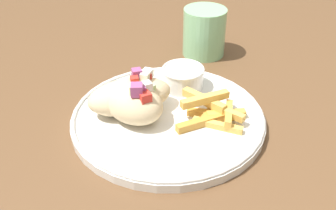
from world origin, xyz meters
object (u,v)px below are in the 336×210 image
object	(u,v)px
sauce_ramekin	(184,77)
pita_sandwich_near	(134,103)
water_glass	(204,34)
fries_pile	(213,112)
plate	(168,118)
pita_sandwich_far	(130,96)

from	to	relation	value
sauce_ramekin	pita_sandwich_near	bearing A→B (deg)	-125.02
pita_sandwich_near	water_glass	world-z (taller)	water_glass
fries_pile	sauce_ramekin	world-z (taller)	sauce_ramekin
plate	pita_sandwich_far	xyz separation A→B (m)	(-0.06, 0.01, 0.03)
pita_sandwich_near	water_glass	distance (m)	0.28
plate	pita_sandwich_far	size ratio (longest dim) A/B	2.01
pita_sandwich_far	sauce_ramekin	distance (m)	0.11
plate	pita_sandwich_far	distance (m)	0.07
plate	sauce_ramekin	xyz separation A→B (m)	(0.02, 0.09, 0.03)
water_glass	pita_sandwich_far	bearing A→B (deg)	-115.03
pita_sandwich_far	water_glass	distance (m)	0.27
plate	fries_pile	distance (m)	0.07
pita_sandwich_far	sauce_ramekin	size ratio (longest dim) A/B	2.06
pita_sandwich_far	water_glass	world-z (taller)	water_glass
pita_sandwich_far	fries_pile	distance (m)	0.13
plate	fries_pile	bearing A→B (deg)	-1.56
pita_sandwich_near	fries_pile	size ratio (longest dim) A/B	1.15
pita_sandwich_near	pita_sandwich_far	size ratio (longest dim) A/B	0.81
fries_pile	plate	bearing A→B (deg)	178.44
pita_sandwich_far	water_glass	bearing A→B (deg)	38.78
pita_sandwich_near	pita_sandwich_far	bearing A→B (deg)	145.62
plate	pita_sandwich_near	xyz separation A→B (m)	(-0.05, -0.01, 0.04)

